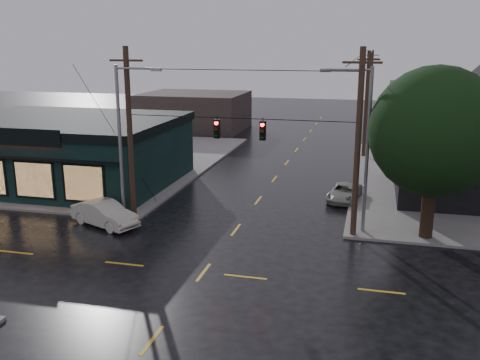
% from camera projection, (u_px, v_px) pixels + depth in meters
% --- Properties ---
extents(ground_plane, '(160.00, 160.00, 0.00)m').
position_uv_depth(ground_plane, '(203.00, 272.00, 24.75)').
color(ground_plane, black).
extents(sidewalk_nw, '(28.00, 28.00, 0.15)m').
position_uv_depth(sidewalk_nw, '(61.00, 159.00, 48.22)').
color(sidewalk_nw, slate).
rests_on(sidewalk_nw, ground).
extents(pizza_shop, '(16.30, 12.34, 4.90)m').
position_uv_depth(pizza_shop, '(65.00, 150.00, 39.80)').
color(pizza_shop, black).
rests_on(pizza_shop, ground).
extents(corner_tree, '(6.77, 6.77, 9.14)m').
position_uv_depth(corner_tree, '(435.00, 132.00, 27.45)').
color(corner_tree, black).
rests_on(corner_tree, ground).
extents(utility_pole_nw, '(2.00, 0.32, 10.15)m').
position_uv_depth(utility_pole_nw, '(134.00, 218.00, 32.38)').
color(utility_pole_nw, black).
rests_on(utility_pole_nw, ground).
extents(utility_pole_ne, '(2.00, 0.32, 10.15)m').
position_uv_depth(utility_pole_ne, '(353.00, 237.00, 29.32)').
color(utility_pole_ne, black).
rests_on(utility_pole_ne, ground).
extents(utility_pole_far_a, '(2.00, 0.32, 9.65)m').
position_uv_depth(utility_pole_far_a, '(363.00, 157.00, 49.51)').
color(utility_pole_far_a, black).
rests_on(utility_pole_far_a, ground).
extents(utility_pole_far_b, '(2.00, 0.32, 9.15)m').
position_uv_depth(utility_pole_far_b, '(367.00, 126.00, 68.29)').
color(utility_pole_far_b, black).
rests_on(utility_pole_far_b, ground).
extents(utility_pole_far_c, '(2.00, 0.32, 9.15)m').
position_uv_depth(utility_pole_far_c, '(370.00, 108.00, 87.07)').
color(utility_pole_far_c, black).
rests_on(utility_pole_far_c, ground).
extents(span_signal_assembly, '(13.00, 0.48, 1.23)m').
position_uv_depth(span_signal_assembly, '(240.00, 129.00, 29.40)').
color(span_signal_assembly, black).
rests_on(span_signal_assembly, ground).
extents(streetlight_nw, '(5.40, 0.30, 9.15)m').
position_uv_depth(streetlight_nw, '(125.00, 221.00, 31.79)').
color(streetlight_nw, gray).
rests_on(streetlight_nw, ground).
extents(streetlight_ne, '(5.40, 0.30, 9.15)m').
position_uv_depth(streetlight_ne, '(362.00, 233.00, 29.86)').
color(streetlight_ne, gray).
rests_on(streetlight_ne, ground).
extents(bg_building_west, '(12.00, 10.00, 4.40)m').
position_uv_depth(bg_building_west, '(195.00, 111.00, 65.06)').
color(bg_building_west, '#382B28').
rests_on(bg_building_west, ground).
extents(bg_building_east, '(14.00, 12.00, 5.60)m').
position_uv_depth(bg_building_east, '(451.00, 109.00, 62.53)').
color(bg_building_east, '#2B2C31').
rests_on(bg_building_east, ground).
extents(sedan_cream, '(4.66, 3.11, 1.45)m').
position_uv_depth(sedan_cream, '(105.00, 214.00, 30.86)').
color(sedan_cream, beige).
rests_on(sedan_cream, ground).
extents(suv_silver, '(2.43, 4.24, 1.11)m').
position_uv_depth(suv_silver, '(344.00, 193.00, 35.87)').
color(suv_silver, '#9E9C91').
rests_on(suv_silver, ground).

